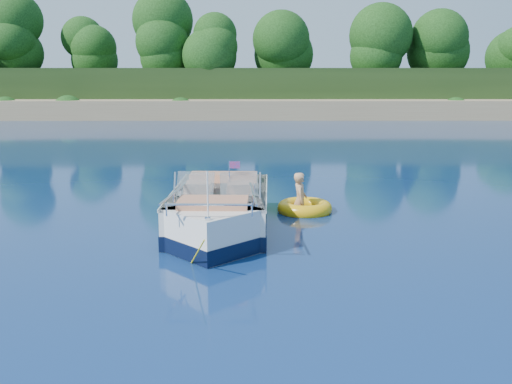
% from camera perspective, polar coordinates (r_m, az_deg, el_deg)
% --- Properties ---
extents(ground, '(160.00, 160.00, 0.00)m').
position_cam_1_polar(ground, '(10.64, 3.70, -8.40)').
color(ground, '#092043').
rests_on(ground, ground).
extents(shoreline, '(170.00, 59.00, 6.00)m').
position_cam_1_polar(shoreline, '(73.78, 0.32, 9.82)').
color(shoreline, '#8D7352').
rests_on(shoreline, ground).
extents(treeline, '(150.00, 7.12, 8.19)m').
position_cam_1_polar(treeline, '(51.01, 0.63, 14.02)').
color(treeline, black).
rests_on(treeline, ground).
extents(motorboat, '(2.36, 6.30, 2.10)m').
position_cam_1_polar(motorboat, '(13.44, -3.72, -2.25)').
color(motorboat, white).
rests_on(motorboat, ground).
extents(tow_tube, '(1.74, 1.74, 0.39)m').
position_cam_1_polar(tow_tube, '(15.39, 4.89, -1.61)').
color(tow_tube, '#EBAA0E').
rests_on(tow_tube, ground).
extents(boy, '(0.38, 0.84, 1.65)m').
position_cam_1_polar(boy, '(15.40, 4.39, -1.97)').
color(boy, tan).
rests_on(boy, ground).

